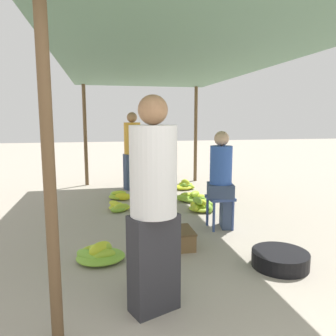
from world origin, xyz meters
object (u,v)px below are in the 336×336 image
at_px(vendor_foreground, 153,203).
at_px(stool, 220,203).
at_px(banana_pile_left_2, 119,195).
at_px(crate_near, 175,239).
at_px(basin_black, 280,259).
at_px(banana_pile_right_2, 191,197).
at_px(banana_pile_left_1, 119,207).
at_px(banana_pile_right_1, 185,186).
at_px(banana_pile_left_0, 98,254).
at_px(vendor_seated, 222,178).
at_px(shopper_walking_mid, 132,150).
at_px(banana_pile_right_0, 201,206).

distance_m(vendor_foreground, stool, 2.21).
height_order(banana_pile_left_2, crate_near, crate_near).
height_order(basin_black, banana_pile_right_2, banana_pile_right_2).
height_order(banana_pile_left_1, banana_pile_right_1, banana_pile_right_1).
bearing_deg(banana_pile_left_0, vendor_seated, 24.36).
distance_m(banana_pile_left_2, shopper_walking_mid, 1.20).
height_order(banana_pile_left_0, banana_pile_right_0, banana_pile_right_0).
bearing_deg(shopper_walking_mid, banana_pile_right_0, -64.29).
bearing_deg(vendor_seated, banana_pile_right_2, 90.31).
bearing_deg(banana_pile_right_1, vendor_seated, -93.45).
xyz_separation_m(vendor_seated, banana_pile_right_2, (-0.01, 1.50, -0.63)).
bearing_deg(banana_pile_right_0, crate_near, -118.61).
bearing_deg(shopper_walking_mid, vendor_seated, -71.36).
distance_m(banana_pile_left_0, banana_pile_right_1, 3.77).
bearing_deg(banana_pile_right_2, banana_pile_left_0, -126.51).
xyz_separation_m(vendor_seated, banana_pile_left_0, (-1.68, -0.76, -0.63)).
bearing_deg(banana_pile_right_2, crate_near, -110.79).
xyz_separation_m(stool, basin_black, (0.18, -1.27, -0.28)).
relative_size(vendor_foreground, banana_pile_right_2, 2.91).
xyz_separation_m(vendor_seated, shopper_walking_mid, (-0.95, 2.81, 0.15)).
bearing_deg(vendor_foreground, basin_black, 19.50).
bearing_deg(banana_pile_left_0, banana_pile_right_0, 44.27).
bearing_deg(banana_pile_right_1, basin_black, -89.89).
distance_m(banana_pile_left_1, crate_near, 1.80).
height_order(stool, banana_pile_left_2, stool).
relative_size(vendor_foreground, shopper_walking_mid, 1.02).
relative_size(banana_pile_right_1, shopper_walking_mid, 0.30).
height_order(vendor_seated, banana_pile_left_1, vendor_seated).
bearing_deg(banana_pile_right_1, banana_pile_right_0, -95.60).
bearing_deg(basin_black, vendor_foreground, -160.50).
bearing_deg(banana_pile_left_2, banana_pile_right_0, -41.06).
xyz_separation_m(banana_pile_left_1, crate_near, (0.56, -1.71, 0.04)).
height_order(banana_pile_right_1, crate_near, banana_pile_right_1).
bearing_deg(shopper_walking_mid, banana_pile_left_0, -101.54).
distance_m(crate_near, shopper_walking_mid, 3.46).
xyz_separation_m(vendor_foreground, vendor_seated, (1.24, 1.77, -0.17)).
xyz_separation_m(basin_black, banana_pile_left_1, (-1.51, 2.42, -0.01)).
xyz_separation_m(stool, crate_near, (-0.77, -0.56, -0.25)).
bearing_deg(shopper_walking_mid, stool, -71.76).
bearing_deg(crate_near, banana_pile_right_1, 73.09).
height_order(stool, banana_pile_right_2, stool).
bearing_deg(banana_pile_left_2, basin_black, -65.95).
relative_size(basin_black, shopper_walking_mid, 0.35).
xyz_separation_m(banana_pile_left_0, banana_pile_right_1, (1.83, 3.30, 0.00)).
distance_m(banana_pile_left_1, banana_pile_right_2, 1.39).
relative_size(banana_pile_right_0, shopper_walking_mid, 0.31).
height_order(crate_near, shopper_walking_mid, shopper_walking_mid).
xyz_separation_m(basin_black, crate_near, (-0.95, 0.72, 0.03)).
distance_m(banana_pile_right_1, shopper_walking_mid, 1.38).
height_order(banana_pile_left_1, banana_pile_left_2, banana_pile_left_2).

